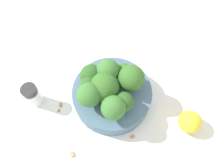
% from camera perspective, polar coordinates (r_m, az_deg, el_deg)
% --- Properties ---
extents(ground_plane, '(3.00, 3.00, 0.00)m').
position_cam_1_polar(ground_plane, '(0.47, 0.00, -3.94)').
color(ground_plane, white).
extents(bowl, '(0.16, 0.16, 0.04)m').
position_cam_1_polar(bowl, '(0.45, 0.00, -2.94)').
color(bowl, slate).
rests_on(bowl, ground_plane).
extents(broccoli_floret_0, '(0.06, 0.06, 0.06)m').
position_cam_1_polar(broccoli_floret_0, '(0.40, -1.96, -0.81)').
color(broccoli_floret_0, '#7A9E5B').
rests_on(broccoli_floret_0, bowl).
extents(broccoli_floret_1, '(0.05, 0.05, 0.06)m').
position_cam_1_polar(broccoli_floret_1, '(0.41, 5.02, 1.50)').
color(broccoli_floret_1, '#8EB770').
rests_on(broccoli_floret_1, bowl).
extents(broccoli_floret_2, '(0.04, 0.04, 0.04)m').
position_cam_1_polar(broccoli_floret_2, '(0.40, 3.14, -4.71)').
color(broccoli_floret_2, '#8EB770').
rests_on(broccoli_floret_2, bowl).
extents(broccoli_floret_3, '(0.05, 0.05, 0.06)m').
position_cam_1_polar(broccoli_floret_3, '(0.41, -1.07, 3.36)').
color(broccoli_floret_3, '#84AD66').
rests_on(broccoli_floret_3, bowl).
extents(broccoli_floret_4, '(0.03, 0.03, 0.05)m').
position_cam_1_polar(broccoli_floret_4, '(0.41, -5.97, -0.36)').
color(broccoli_floret_4, '#7A9E5B').
rests_on(broccoli_floret_4, bowl).
extents(broccoli_floret_5, '(0.05, 0.05, 0.06)m').
position_cam_1_polar(broccoli_floret_5, '(0.39, -5.97, -2.89)').
color(broccoli_floret_5, '#7A9E5B').
rests_on(broccoli_floret_5, bowl).
extents(broccoli_floret_6, '(0.03, 0.03, 0.04)m').
position_cam_1_polar(broccoli_floret_6, '(0.43, 3.10, 3.24)').
color(broccoli_floret_6, '#7A9E5B').
rests_on(broccoli_floret_6, bowl).
extents(broccoli_floret_7, '(0.04, 0.04, 0.05)m').
position_cam_1_polar(broccoli_floret_7, '(0.42, -5.31, 2.49)').
color(broccoli_floret_7, '#7A9E5B').
rests_on(broccoli_floret_7, bowl).
extents(broccoli_floret_8, '(0.04, 0.04, 0.06)m').
position_cam_1_polar(broccoli_floret_8, '(0.38, 0.38, -6.29)').
color(broccoli_floret_8, '#8EB770').
rests_on(broccoli_floret_8, bowl).
extents(pepper_shaker, '(0.03, 0.03, 0.06)m').
position_cam_1_polar(pepper_shaker, '(0.47, -19.97, -2.78)').
color(pepper_shaker, silver).
rests_on(pepper_shaker, ground_plane).
extents(lemon_wedge, '(0.04, 0.04, 0.04)m').
position_cam_1_polar(lemon_wedge, '(0.46, 19.66, -9.28)').
color(lemon_wedge, yellow).
rests_on(lemon_wedge, ground_plane).
extents(almond_crumb_0, '(0.01, 0.00, 0.01)m').
position_cam_1_polar(almond_crumb_0, '(0.47, -13.77, -6.76)').
color(almond_crumb_0, olive).
rests_on(almond_crumb_0, ground_plane).
extents(almond_crumb_1, '(0.01, 0.01, 0.01)m').
position_cam_1_polar(almond_crumb_1, '(0.44, 5.41, -13.47)').
color(almond_crumb_1, tan).
rests_on(almond_crumb_1, ground_plane).
extents(almond_crumb_2, '(0.01, 0.01, 0.01)m').
position_cam_1_polar(almond_crumb_2, '(0.47, -13.30, -5.27)').
color(almond_crumb_2, '#AD7F4C').
rests_on(almond_crumb_2, ground_plane).
extents(almond_crumb_3, '(0.01, 0.01, 0.01)m').
position_cam_1_polar(almond_crumb_3, '(0.44, -10.45, -17.53)').
color(almond_crumb_3, tan).
rests_on(almond_crumb_3, ground_plane).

